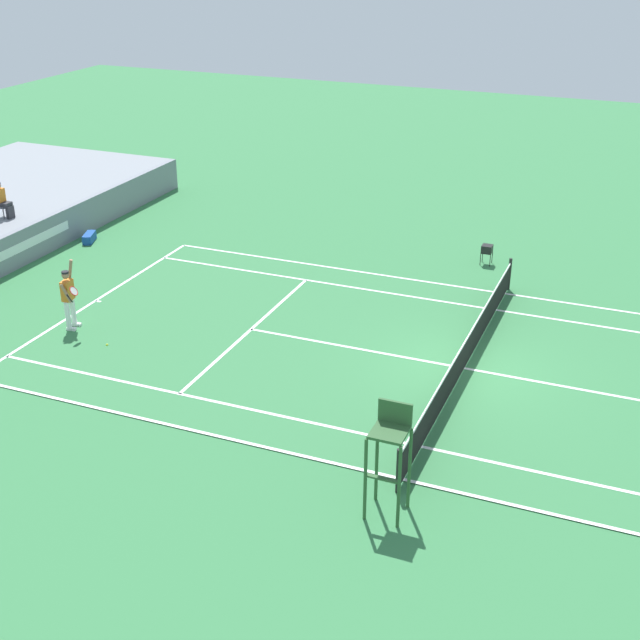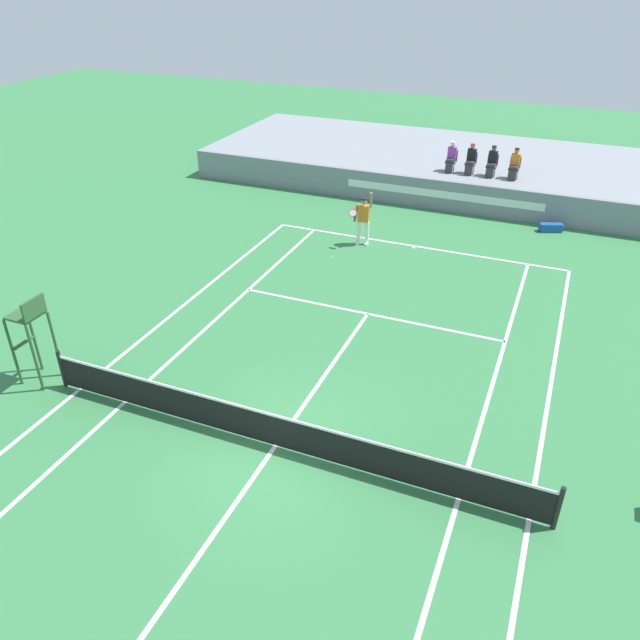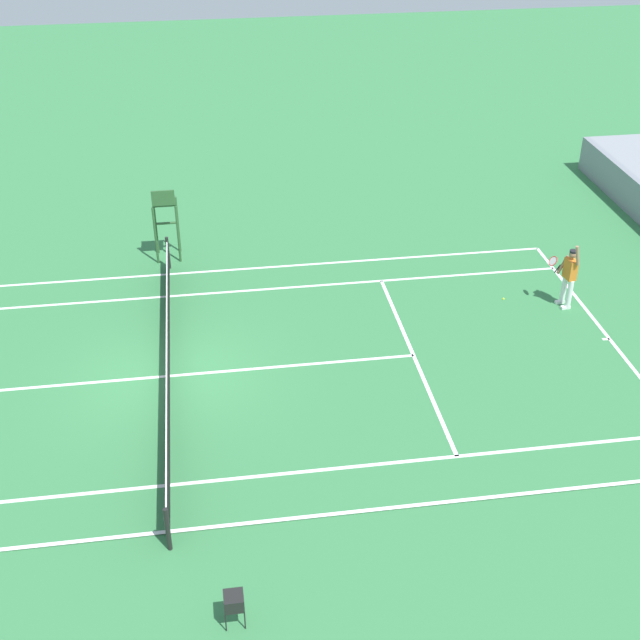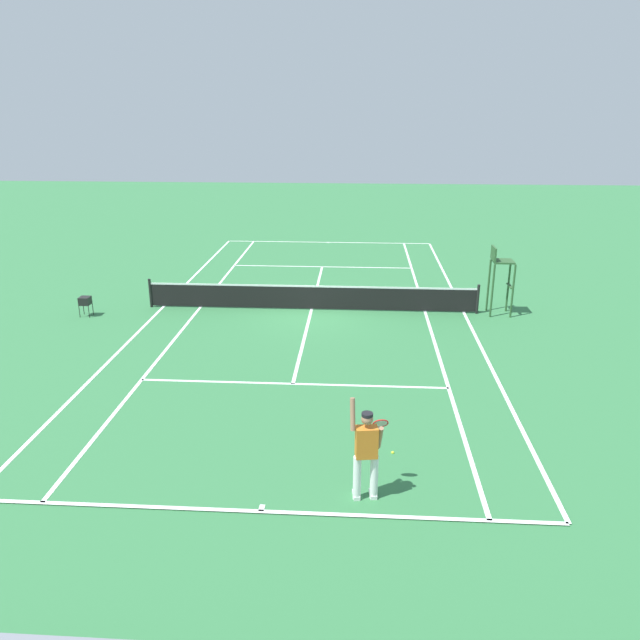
% 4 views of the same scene
% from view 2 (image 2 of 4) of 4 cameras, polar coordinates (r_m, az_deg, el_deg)
% --- Properties ---
extents(ground_plane, '(80.00, 80.00, 0.00)m').
position_cam_2_polar(ground_plane, '(14.29, -4.10, -11.47)').
color(ground_plane, '#337542').
extents(court, '(11.08, 23.88, 0.03)m').
position_cam_2_polar(court, '(14.28, -4.10, -11.44)').
color(court, '#337542').
rests_on(court, ground).
extents(net, '(11.98, 0.10, 1.07)m').
position_cam_2_polar(net, '(13.94, -4.17, -9.88)').
color(net, black).
rests_on(net, ground).
extents(barrier_wall, '(23.97, 0.25, 1.29)m').
position_cam_2_polar(barrier_wall, '(27.47, 11.09, 11.13)').
color(barrier_wall, gray).
rests_on(barrier_wall, ground).
extents(bleacher_platform, '(23.97, 8.44, 1.29)m').
position_cam_2_polar(bleacher_platform, '(31.54, 12.90, 13.46)').
color(bleacher_platform, gray).
rests_on(bleacher_platform, ground).
extents(spectator_seated_0, '(0.44, 0.60, 1.27)m').
position_cam_2_polar(spectator_seated_0, '(28.36, 11.89, 14.32)').
color(spectator_seated_0, '#474C56').
rests_on(spectator_seated_0, bleacher_platform).
extents(spectator_seated_1, '(0.44, 0.60, 1.27)m').
position_cam_2_polar(spectator_seated_1, '(28.22, 13.61, 14.05)').
color(spectator_seated_1, '#474C56').
rests_on(spectator_seated_1, bleacher_platform).
extents(spectator_seated_2, '(0.44, 0.60, 1.27)m').
position_cam_2_polar(spectator_seated_2, '(28.11, 15.43, 13.74)').
color(spectator_seated_2, '#474C56').
rests_on(spectator_seated_2, bleacher_platform).
extents(spectator_seated_3, '(0.44, 0.60, 1.27)m').
position_cam_2_polar(spectator_seated_3, '(28.01, 17.34, 13.41)').
color(spectator_seated_3, '#474C56').
rests_on(spectator_seated_3, bleacher_platform).
extents(tennis_player, '(0.75, 0.71, 2.08)m').
position_cam_2_polar(tennis_player, '(23.45, 3.95, 9.13)').
color(tennis_player, white).
rests_on(tennis_player, ground).
extents(tennis_ball, '(0.07, 0.07, 0.07)m').
position_cam_2_polar(tennis_ball, '(22.61, 1.09, 5.71)').
color(tennis_ball, '#D1E533').
rests_on(tennis_ball, ground).
extents(umpire_chair, '(0.77, 0.77, 2.44)m').
position_cam_2_polar(umpire_chair, '(16.93, -24.87, -0.70)').
color(umpire_chair, '#2D562D').
rests_on(umpire_chair, ground).
extents(equipment_bag, '(0.95, 0.62, 0.32)m').
position_cam_2_polar(equipment_bag, '(26.50, 20.32, 7.91)').
color(equipment_bag, '#194799').
rests_on(equipment_bag, ground).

